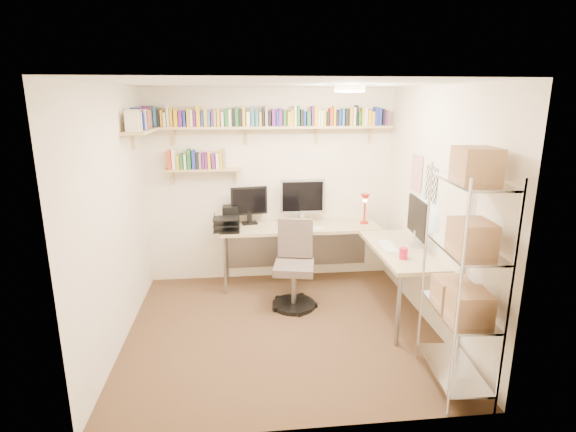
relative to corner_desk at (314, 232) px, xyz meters
name	(u,v)px	position (x,y,z in m)	size (l,w,h in m)	color
ground	(282,329)	(-0.50, -0.95, -0.78)	(3.20, 3.20, 0.00)	#412D1B
room_shell	(282,185)	(-0.49, -0.95, 0.77)	(3.24, 3.04, 2.52)	beige
wall_shelves	(238,127)	(-0.90, 0.35, 1.25)	(3.12, 1.09, 0.80)	#D0B775
corner_desk	(314,232)	(0.00, 0.00, 0.00)	(2.41, 2.04, 1.36)	#C9B482
office_chair	(294,271)	(-0.29, -0.39, -0.35)	(0.54, 0.55, 1.01)	black
wire_rack	(467,254)	(0.86, -2.08, 0.41)	(0.46, 0.83, 2.02)	silver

